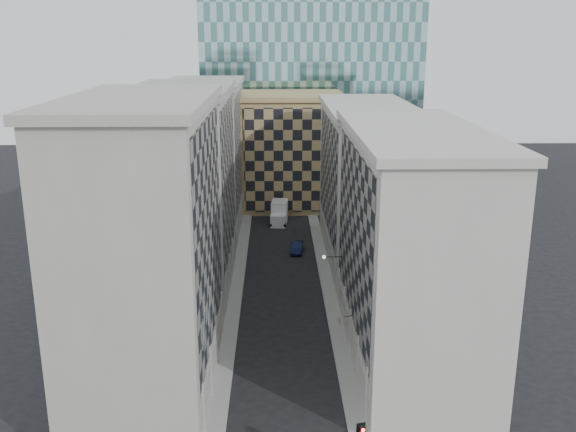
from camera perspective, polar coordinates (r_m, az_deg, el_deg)
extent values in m
cube|color=gray|center=(73.46, -4.63, -6.63)|extent=(1.50, 100.00, 0.15)
cube|color=gray|center=(73.56, 3.62, -6.57)|extent=(1.50, 100.00, 0.15)
cube|color=#A29C92|center=(52.50, -12.38, -3.01)|extent=(10.00, 22.00, 23.00)
cube|color=gray|center=(51.30, -7.13, -1.44)|extent=(0.25, 19.36, 18.00)
cube|color=#A29C92|center=(55.77, -6.80, -12.69)|extent=(0.45, 21.12, 3.20)
cube|color=#A29C92|center=(49.99, -13.20, 9.94)|extent=(10.80, 22.80, 0.70)
cylinder|color=#A29C92|center=(48.43, -7.96, -16.73)|extent=(0.90, 0.90, 4.40)
cylinder|color=#A29C92|center=(53.11, -7.27, -13.54)|extent=(0.90, 0.90, 4.40)
cylinder|color=#A29C92|center=(57.93, -6.71, -10.86)|extent=(0.90, 0.90, 4.40)
cylinder|color=#A29C92|center=(62.86, -6.25, -8.60)|extent=(0.90, 0.90, 4.40)
cube|color=gray|center=(73.48, -9.17, 2.20)|extent=(10.00, 22.00, 22.00)
cube|color=gray|center=(72.62, -5.40, 3.38)|extent=(0.25, 19.36, 17.00)
cube|color=gray|center=(75.74, -5.24, -4.69)|extent=(0.45, 21.12, 3.20)
cube|color=gray|center=(71.67, -9.57, 11.04)|extent=(10.80, 22.80, 0.70)
cylinder|color=gray|center=(67.89, -5.86, -6.67)|extent=(0.90, 0.90, 4.40)
cylinder|color=gray|center=(72.98, -5.52, -5.01)|extent=(0.90, 0.90, 4.40)
cylinder|color=gray|center=(78.12, -5.23, -3.57)|extent=(0.90, 0.90, 4.40)
cylinder|color=gray|center=(83.31, -4.98, -2.30)|extent=(0.90, 0.90, 4.40)
cube|color=#A29C92|center=(94.93, -7.39, 5.07)|extent=(10.00, 22.00, 21.00)
cube|color=gray|center=(94.25, -4.45, 6.01)|extent=(0.25, 19.36, 16.00)
cube|color=#A29C92|center=(96.60, -4.37, -0.08)|extent=(0.45, 21.12, 3.20)
cube|color=#A29C92|center=(93.51, -7.63, 11.61)|extent=(10.80, 22.80, 0.70)
cylinder|color=#A29C92|center=(88.54, -4.75, -1.18)|extent=(0.90, 0.90, 4.40)
cylinder|color=#A29C92|center=(93.80, -4.55, -0.19)|extent=(0.90, 0.90, 4.40)
cylinder|color=#A29C92|center=(99.09, -4.38, 0.69)|extent=(0.90, 0.90, 4.40)
cylinder|color=#A29C92|center=(104.40, -4.22, 1.49)|extent=(0.90, 0.90, 4.40)
cube|color=beige|center=(56.99, 10.81, -2.99)|extent=(10.00, 26.00, 20.00)
cube|color=gray|center=(55.71, 5.97, -1.60)|extent=(0.25, 22.88, 15.00)
cube|color=beige|center=(59.45, 5.77, -10.74)|extent=(0.45, 24.96, 3.20)
cube|color=beige|center=(54.56, 11.37, 7.35)|extent=(10.80, 26.80, 0.70)
cylinder|color=beige|center=(50.18, 7.41, -15.45)|extent=(0.90, 0.90, 4.40)
cylinder|color=beige|center=(54.63, 6.60, -12.61)|extent=(0.90, 0.90, 4.40)
cylinder|color=beige|center=(59.21, 5.93, -10.21)|extent=(0.90, 0.90, 4.40)
cylinder|color=beige|center=(63.88, 5.37, -8.16)|extent=(0.90, 0.90, 4.40)
cylinder|color=beige|center=(68.62, 4.88, -6.39)|extent=(0.90, 0.90, 4.40)
cube|color=beige|center=(82.71, 7.03, 2.76)|extent=(10.00, 28.00, 19.00)
cube|color=gray|center=(81.82, 3.67, 3.78)|extent=(0.25, 24.64, 14.00)
cube|color=beige|center=(84.31, 3.61, -2.48)|extent=(0.45, 26.88, 3.20)
cube|color=beige|center=(81.04, 7.27, 9.55)|extent=(10.80, 28.80, 0.70)
cube|color=#A28856|center=(107.46, 0.31, 5.66)|extent=(16.00, 14.00, 18.00)
cube|color=tan|center=(100.49, 0.41, 4.94)|extent=(15.20, 0.25, 16.50)
cube|color=#A28856|center=(106.18, 0.32, 10.66)|extent=(16.80, 14.80, 0.80)
cube|color=#292520|center=(120.54, -0.83, 9.19)|extent=(6.00, 6.00, 28.00)
cube|color=#292520|center=(119.69, -0.86, 16.20)|extent=(7.00, 7.00, 1.40)
cylinder|color=gray|center=(46.63, -7.50, -9.91)|extent=(0.10, 2.33, 2.33)
cylinder|color=gray|center=(50.24, -7.02, -7.92)|extent=(0.10, 2.33, 2.33)
cylinder|color=black|center=(65.77, 4.00, -3.65)|extent=(1.80, 0.08, 0.08)
sphere|color=#FFE5B2|center=(65.70, 3.22, -3.66)|extent=(0.36, 0.36, 0.36)
cube|color=black|center=(42.49, 6.48, -18.57)|extent=(0.59, 0.18, 1.36)
sphere|color=#FF0C07|center=(41.98, 6.69, -18.38)|extent=(0.22, 0.22, 0.22)
cube|color=white|center=(96.99, -0.87, -0.37)|extent=(2.49, 2.68, 1.88)
cube|color=white|center=(99.41, -0.76, 0.44)|extent=(2.70, 3.94, 3.24)
cylinder|color=black|center=(96.41, -1.53, -0.77)|extent=(0.39, 0.96, 0.94)
cylinder|color=black|center=(96.26, -0.29, -0.79)|extent=(0.39, 0.96, 0.94)
cylinder|color=black|center=(101.00, -1.29, 0.01)|extent=(0.39, 0.96, 0.94)
cylinder|color=black|center=(100.86, -0.11, -0.01)|extent=(0.39, 0.96, 0.94)
imported|color=#0E1536|center=(85.63, 0.78, -2.79)|extent=(1.88, 4.36, 1.40)
cylinder|color=black|center=(57.43, 5.35, -8.87)|extent=(0.74, 0.33, 0.06)
cube|color=tan|center=(57.52, 4.64, -9.23)|extent=(0.29, 0.65, 0.68)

